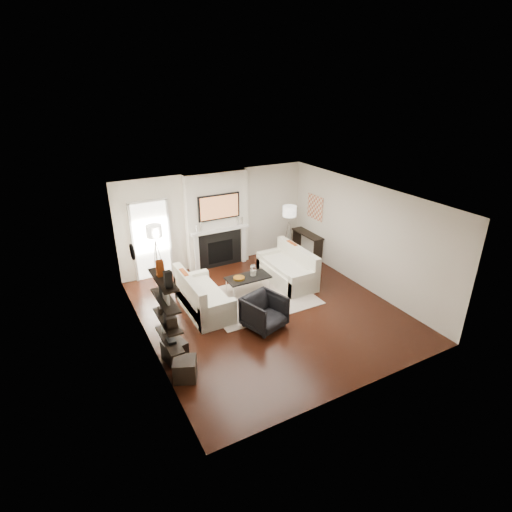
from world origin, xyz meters
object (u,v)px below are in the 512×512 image
loveseat_left_base (204,302)px  lamp_left_shade (154,231)px  ottoman_near (175,351)px  loveseat_right_base (287,274)px  lamp_right_shade (290,211)px  armchair (264,311)px  coffee_table (248,278)px

loveseat_left_base → lamp_left_shade: bearing=106.2°
ottoman_near → loveseat_right_base: bearing=25.6°
loveseat_left_base → lamp_right_shade: bearing=26.0°
loveseat_left_base → lamp_left_shade: 2.31m
lamp_right_shade → ottoman_near: lamp_right_shade is taller
lamp_left_shade → ottoman_near: 3.58m
armchair → ottoman_near: size_ratio=2.02×
lamp_right_shade → loveseat_right_base: bearing=-124.0°
loveseat_left_base → ottoman_near: bearing=-129.2°
coffee_table → armchair: (-0.41, -1.57, 0.00)m
lamp_left_shade → ottoman_near: (-0.62, -3.30, -1.25)m
lamp_right_shade → armchair: bearing=-130.3°
loveseat_right_base → armchair: 2.24m
coffee_table → lamp_left_shade: (-1.84, 1.58, 1.05)m
loveseat_left_base → loveseat_right_base: (2.46, 0.31, 0.00)m
lamp_right_shade → ottoman_near: size_ratio=1.00×
armchair → ottoman_near: bearing=166.9°
coffee_table → lamp_right_shade: bearing=33.2°
loveseat_right_base → armchair: armchair is taller
armchair → ottoman_near: (-2.05, -0.15, -0.20)m
loveseat_right_base → lamp_right_shade: lamp_right_shade is taller
loveseat_left_base → ottoman_near: size_ratio=4.50×
loveseat_right_base → lamp_right_shade: (0.90, 1.33, 1.24)m
loveseat_right_base → armchair: size_ratio=2.23×
ottoman_near → loveseat_left_base: bearing=50.8°
lamp_right_shade → ottoman_near: (-4.52, -3.07, -1.25)m
ottoman_near → armchair: bearing=4.3°
loveseat_right_base → ottoman_near: bearing=-154.4°
loveseat_right_base → lamp_left_shade: 3.60m
loveseat_right_base → lamp_left_shade: (-3.00, 1.56, 1.24)m
loveseat_left_base → loveseat_right_base: 2.48m
lamp_right_shade → lamp_left_shade: bearing=176.6°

